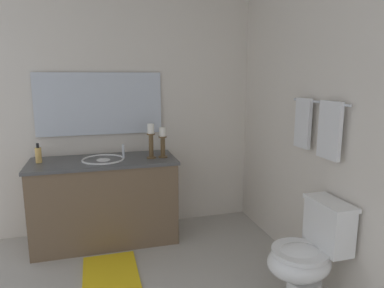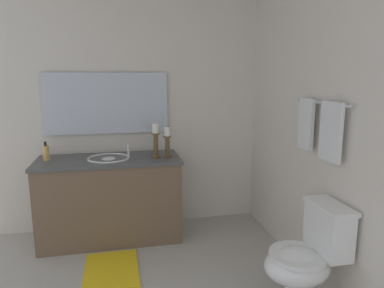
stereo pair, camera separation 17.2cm
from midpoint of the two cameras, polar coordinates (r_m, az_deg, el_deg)
wall_back at (r=2.68m, az=24.69°, el=1.96°), size 3.12×0.04×2.45m
wall_left at (r=3.70m, az=-9.07°, el=5.09°), size 0.04×2.80×2.45m
vanity_cabinet at (r=3.56m, az=-11.79°, el=-8.75°), size 0.58×1.37×0.82m
sink_basin at (r=3.45m, az=-12.01°, el=-2.96°), size 0.40×0.40×0.24m
mirror at (r=3.64m, az=-12.40°, el=6.47°), size 0.02×1.23×0.62m
candle_holder_tall at (r=3.41m, az=-2.61°, el=0.45°), size 0.09×0.09×0.29m
candle_holder_short at (r=3.38m, az=-4.50°, el=0.74°), size 0.09×0.09×0.33m
soap_bottle at (r=3.52m, az=-21.43°, el=-1.33°), size 0.06×0.06×0.18m
toilet at (r=2.67m, az=19.98°, el=-17.20°), size 0.39×0.54×0.75m
towel_bar at (r=2.75m, az=22.08°, el=6.25°), size 0.66×0.02×0.02m
towel_near_vanity at (r=2.89m, az=19.71°, el=3.07°), size 0.19×0.03×0.40m
towel_center at (r=2.62m, az=23.47°, el=1.84°), size 0.23×0.03×0.41m
bath_mat at (r=3.16m, az=-11.36°, el=-19.49°), size 0.60×0.44×0.02m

